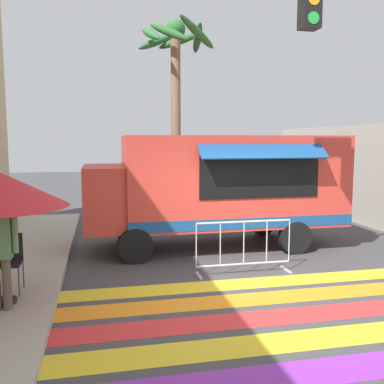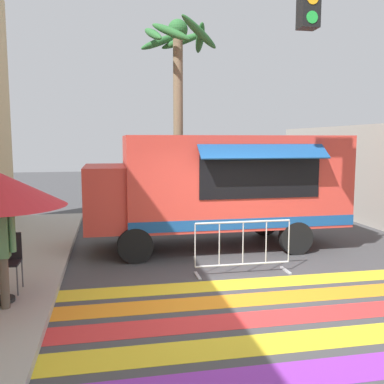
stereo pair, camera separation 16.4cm
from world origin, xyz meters
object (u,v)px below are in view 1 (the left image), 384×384
barricade_front (244,248)px  food_truck (213,183)px  folding_chair (8,257)px  palm_tree (175,75)px

barricade_front → food_truck: bearing=91.3°
folding_chair → palm_tree: (3.82, 5.75, 3.88)m
food_truck → folding_chair: 5.03m
food_truck → folding_chair: (-4.19, -2.65, -0.88)m
food_truck → palm_tree: size_ratio=0.99×
palm_tree → food_truck: bearing=-83.2°
barricade_front → palm_tree: (-0.42, 5.29, 4.06)m
food_truck → folding_chair: bearing=-147.7°
folding_chair → palm_tree: palm_tree is taller
food_truck → barricade_front: 2.43m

